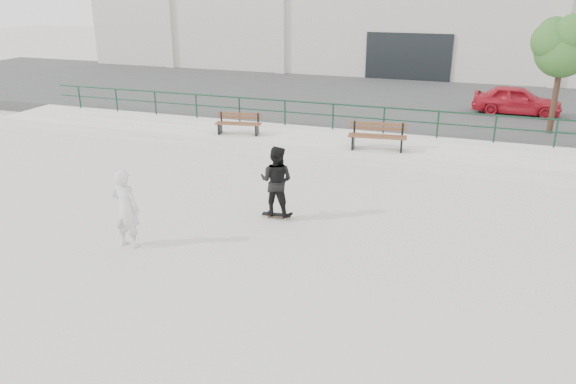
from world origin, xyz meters
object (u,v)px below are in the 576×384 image
at_px(bench_right, 378,136).
at_px(standing_skater, 276,181).
at_px(seated_skater, 126,209).
at_px(bench_left, 239,124).
at_px(skateboard, 277,215).
at_px(red_car, 517,100).
at_px(tree, 565,44).

relative_size(bench_right, standing_skater, 1.08).
height_order(standing_skater, seated_skater, standing_skater).
xyz_separation_m(bench_left, seated_skater, (1.08, -8.85, 0.06)).
xyz_separation_m(bench_right, skateboard, (-1.58, -5.73, -0.88)).
bearing_deg(red_car, bench_right, 150.31).
height_order(red_car, seated_skater, seated_skater).
relative_size(bench_left, red_car, 0.49).
relative_size(bench_right, seated_skater, 1.06).
height_order(bench_right, red_car, red_car).
relative_size(tree, red_car, 1.20).
distance_m(standing_skater, seated_skater, 3.89).
xyz_separation_m(tree, red_car, (-1.19, 3.02, -2.70)).
bearing_deg(bench_right, seated_skater, -123.87).
height_order(skateboard, seated_skater, seated_skater).
bearing_deg(seated_skater, tree, -126.55).
bearing_deg(seated_skater, bench_left, -81.58).
height_order(tree, standing_skater, tree).
height_order(bench_left, tree, tree).
distance_m(bench_left, red_car, 12.35).
bearing_deg(standing_skater, bench_right, -103.66).
bearing_deg(tree, red_car, 111.57).
bearing_deg(standing_skater, red_car, -113.50).
bearing_deg(tree, bench_left, -159.73).
xyz_separation_m(bench_right, seated_skater, (-4.30, -8.52, 0.01)).
xyz_separation_m(standing_skater, seated_skater, (-2.72, -2.79, -0.08)).
distance_m(tree, skateboard, 13.18).
relative_size(standing_skater, seated_skater, 0.98).
bearing_deg(skateboard, standing_skater, 172.11).
distance_m(bench_right, skateboard, 6.01).
distance_m(red_car, seated_skater, 18.36).
bearing_deg(skateboard, bench_right, 66.66).
height_order(skateboard, standing_skater, standing_skater).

